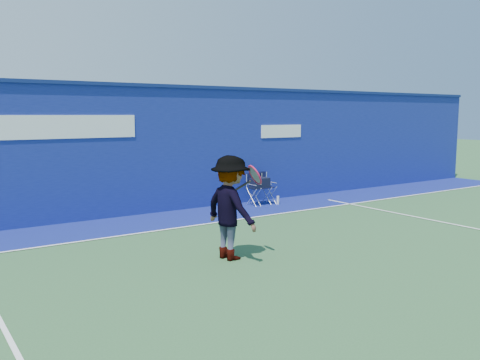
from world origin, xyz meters
TOP-DOWN VIEW (x-y plane):
  - ground at (0.00, 0.00)m, footprint 80.00×80.00m
  - stadium_wall at (-0.00, 5.20)m, footprint 24.00×0.50m
  - out_of_bounds_strip at (0.00, 4.10)m, footprint 24.00×1.80m
  - court_lines at (0.00, 0.60)m, footprint 24.00×12.00m
  - directors_chair_left at (2.46, 4.50)m, footprint 0.49×0.46m
  - directors_chair_right at (2.63, 4.52)m, footprint 0.51×0.45m
  - water_bottle at (2.91, 4.26)m, footprint 0.07×0.07m
  - tennis_player at (-0.89, 0.71)m, footprint 0.91×1.17m

SIDE VIEW (x-z plane):
  - ground at x=0.00m, z-range 0.00..0.00m
  - out_of_bounds_strip at x=0.00m, z-range 0.00..0.01m
  - court_lines at x=0.00m, z-range 0.01..0.01m
  - water_bottle at x=2.91m, z-range 0.00..0.23m
  - directors_chair_right at x=2.63m, z-range -0.16..0.69m
  - directors_chair_left at x=2.46m, z-range -0.06..0.77m
  - tennis_player at x=-0.89m, z-range 0.00..1.71m
  - stadium_wall at x=0.00m, z-range 0.01..3.09m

